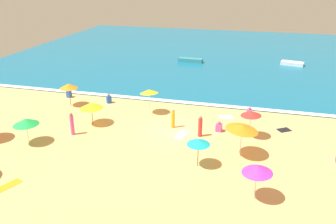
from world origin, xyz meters
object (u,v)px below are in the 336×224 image
object	(u,v)px
beach_umbrella_0	(69,86)
beachgoer_2	(109,99)
beach_umbrella_2	(242,128)
beachgoer_4	(72,124)
beachgoer_1	(69,93)
beachgoer_3	(173,118)
beach_umbrella_6	(257,169)
beachgoer_7	(219,127)
beachgoer_6	(249,112)
beach_umbrella_4	(198,142)
small_boat_0	(190,60)
beachgoer_0	(200,127)
beach_umbrella_7	(251,114)
beach_umbrella_3	(26,122)
beach_umbrella_5	(91,106)
small_boat_1	(292,63)
beach_umbrella_9	(149,91)

from	to	relation	value
beach_umbrella_0	beachgoer_2	size ratio (longest dim) A/B	2.33
beach_umbrella_2	beachgoer_4	bearing A→B (deg)	179.64
beachgoer_1	beachgoer_3	distance (m)	12.55
beach_umbrella_6	beachgoer_7	size ratio (longest dim) A/B	2.58
beachgoer_6	beachgoer_7	bearing A→B (deg)	-119.94
beachgoer_1	beachgoer_6	world-z (taller)	beachgoer_1
beach_umbrella_2	beachgoer_2	size ratio (longest dim) A/B	2.63
beach_umbrella_4	beachgoer_6	xyz separation A→B (m)	(2.84, 9.41, -1.43)
beach_umbrella_4	small_boat_0	size ratio (longest dim) A/B	0.59
beachgoer_0	beachgoer_4	world-z (taller)	beachgoer_4
beach_umbrella_4	beach_umbrella_7	xyz separation A→B (m)	(3.01, 5.12, 0.20)
beach_umbrella_3	beachgoer_6	xyz separation A→B (m)	(15.39, 9.44, -1.40)
beach_umbrella_3	beachgoer_4	xyz separation A→B (m)	(2.39, 2.15, -0.86)
beachgoer_1	small_boat_0	size ratio (longest dim) A/B	0.28
beach_umbrella_5	beach_umbrella_4	bearing A→B (deg)	-24.25
beach_umbrella_2	beach_umbrella_7	bearing A→B (deg)	81.42
beachgoer_1	beachgoer_4	world-z (taller)	beachgoer_4
beach_umbrella_7	small_boat_1	xyz separation A→B (m)	(4.50, 23.11, -1.62)
beach_umbrella_0	beachgoer_2	bearing A→B (deg)	26.42
beachgoer_2	beachgoer_3	world-z (taller)	beachgoer_3
beachgoer_4	beach_umbrella_0	bearing A→B (deg)	120.97
beach_umbrella_3	beachgoer_1	bearing A→B (deg)	102.96
beach_umbrella_5	beach_umbrella_3	bearing A→B (deg)	-124.64
beach_umbrella_7	beachgoer_1	distance (m)	18.43
beach_umbrella_6	beachgoer_2	bearing A→B (deg)	139.56
beachgoer_0	beachgoer_2	distance (m)	10.83
beachgoer_1	beach_umbrella_0	bearing A→B (deg)	-57.07
beach_umbrella_5	beachgoer_4	xyz separation A→B (m)	(-0.60, -2.18, -0.77)
beach_umbrella_2	beachgoer_2	distance (m)	14.81
beachgoer_3	beachgoer_6	distance (m)	7.13
beach_umbrella_7	small_boat_1	distance (m)	23.60
beach_umbrella_4	beach_umbrella_6	world-z (taller)	beach_umbrella_6
beach_umbrella_2	beach_umbrella_9	world-z (taller)	beach_umbrella_2
beachgoer_0	beachgoer_3	xyz separation A→B (m)	(-2.38, 1.00, 0.05)
beach_umbrella_5	small_boat_0	distance (m)	22.47
beach_umbrella_3	beach_umbrella_5	xyz separation A→B (m)	(2.99, 4.33, -0.09)
small_boat_0	beach_umbrella_6	bearing A→B (deg)	-71.90
beach_umbrella_4	beachgoer_2	distance (m)	13.88
beach_umbrella_0	beachgoer_1	xyz separation A→B (m)	(-1.31, 2.02, -1.51)
beachgoer_2	beach_umbrella_4	bearing A→B (deg)	-41.86
beach_umbrella_2	beach_umbrella_5	bearing A→B (deg)	169.43
beach_umbrella_7	beachgoer_7	size ratio (longest dim) A/B	2.56
beach_umbrella_5	small_boat_0	xyz separation A→B (m)	(3.71, 22.13, -1.28)
beach_umbrella_7	beachgoer_2	distance (m)	14.01
beach_umbrella_0	beachgoer_3	size ratio (longest dim) A/B	1.26
beach_umbrella_3	beachgoer_6	world-z (taller)	beach_umbrella_3
beachgoer_4	beach_umbrella_9	bearing A→B (deg)	51.87
beachgoer_2	beachgoer_4	size ratio (longest dim) A/B	0.51
beach_umbrella_5	beach_umbrella_2	bearing A→B (deg)	-10.57
beachgoer_4	beachgoer_7	distance (m)	11.39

